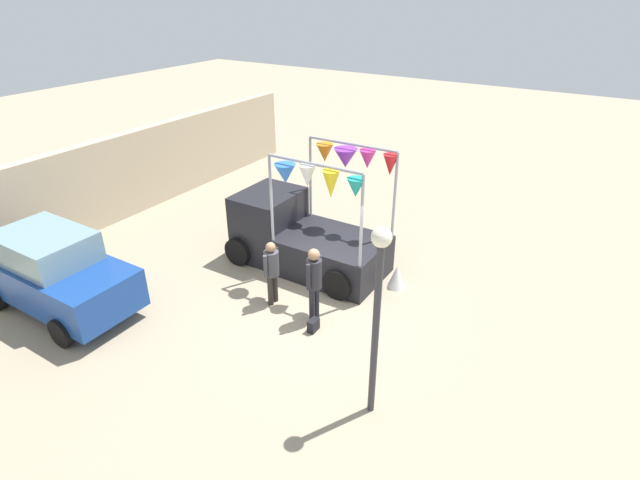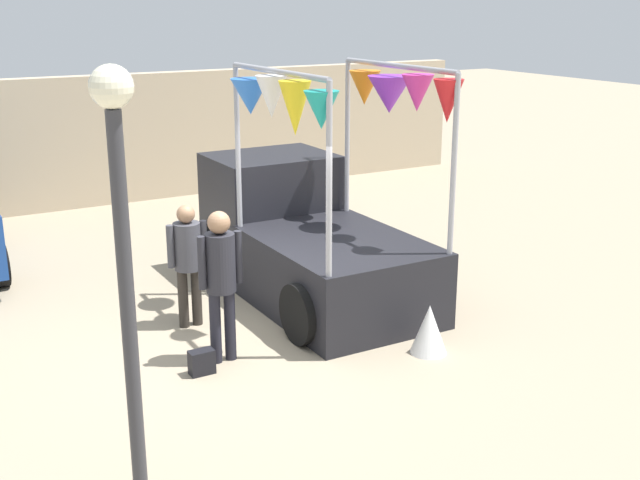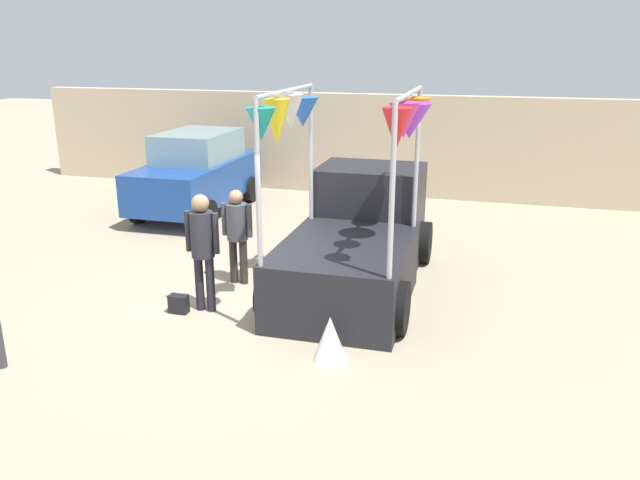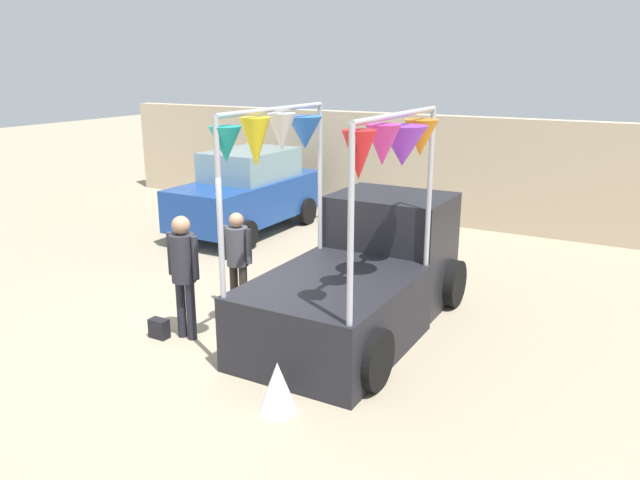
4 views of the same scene
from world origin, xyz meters
name	(u,v)px [view 2 (image 2 of 4)]	position (x,y,z in m)	size (l,w,h in m)	color
ground_plane	(244,343)	(0.00, 0.00, 0.00)	(60.00, 60.00, 0.00)	gray
vendor_truck	(303,228)	(1.57, 1.37, 0.90)	(2.42, 4.04, 3.24)	black
person_customer	(221,271)	(-0.41, -0.34, 1.09)	(0.53, 0.34, 1.79)	black
person_vendor	(188,254)	(-0.36, 0.84, 0.96)	(0.53, 0.34, 1.60)	#2D2823
handbag	(202,362)	(-0.76, -0.54, 0.14)	(0.28, 0.16, 0.28)	black
street_lamp	(122,231)	(-2.11, -2.60, 2.37)	(0.32, 0.32, 3.59)	#333338
brick_boundary_wall	(78,143)	(0.00, 7.83, 1.30)	(18.00, 0.36, 2.60)	tan
folded_kite_bundle_white	(429,329)	(1.79, -1.34, 0.30)	(0.44, 0.44, 0.60)	white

